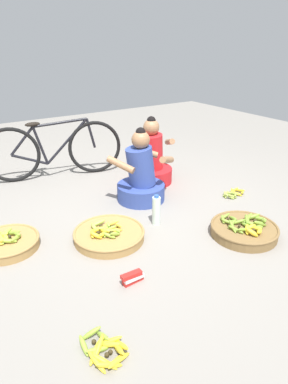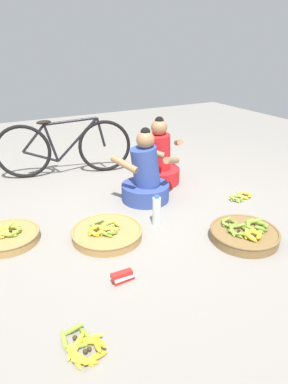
{
  "view_description": "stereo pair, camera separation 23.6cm",
  "coord_description": "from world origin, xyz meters",
  "px_view_note": "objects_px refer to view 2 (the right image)",
  "views": [
    {
      "loc": [
        -1.51,
        -2.54,
        1.62
      ],
      "look_at": [
        0.0,
        -0.2,
        0.35
      ],
      "focal_mm": 31.45,
      "sensor_mm": 36.0,
      "label": 1
    },
    {
      "loc": [
        -1.31,
        -2.66,
        1.62
      ],
      "look_at": [
        0.0,
        -0.2,
        0.35
      ],
      "focal_mm": 31.45,
      "sensor_mm": 36.0,
      "label": 2
    }
  ],
  "objects_px": {
    "vendor_woman_behind": "(159,162)",
    "loose_bananas_near_vendor": "(84,347)",
    "water_bottle": "(157,211)",
    "packet_carton_stack": "(123,277)",
    "vendor_woman_front": "(145,178)",
    "banana_basket_front_right": "(8,236)",
    "banana_basket_front_left": "(245,234)",
    "bicycle_leaning": "(65,148)",
    "banana_basket_back_left": "(107,233)",
    "loose_bananas_near_bicycle": "(240,197)"
  },
  "relations": [
    {
      "from": "banana_basket_front_right",
      "to": "water_bottle",
      "type": "bearing_deg",
      "value": -14.86
    },
    {
      "from": "vendor_woman_behind",
      "to": "water_bottle",
      "type": "height_order",
      "value": "vendor_woman_behind"
    },
    {
      "from": "banana_basket_front_left",
      "to": "loose_bananas_near_bicycle",
      "type": "xyz_separation_m",
      "value": [
        0.55,
        0.65,
        -0.03
      ]
    },
    {
      "from": "water_bottle",
      "to": "loose_bananas_near_vendor",
      "type": "bearing_deg",
      "value": -135.7
    },
    {
      "from": "bicycle_leaning",
      "to": "banana_basket_front_left",
      "type": "relative_size",
      "value": 2.76
    },
    {
      "from": "banana_basket_back_left",
      "to": "water_bottle",
      "type": "height_order",
      "value": "water_bottle"
    },
    {
      "from": "vendor_woman_behind",
      "to": "packet_carton_stack",
      "type": "height_order",
      "value": "vendor_woman_behind"
    },
    {
      "from": "banana_basket_front_left",
      "to": "water_bottle",
      "type": "bearing_deg",
      "value": 132.76
    },
    {
      "from": "packet_carton_stack",
      "to": "water_bottle",
      "type": "bearing_deg",
      "value": 44.11
    },
    {
      "from": "water_bottle",
      "to": "packet_carton_stack",
      "type": "distance_m",
      "value": 0.89
    },
    {
      "from": "packet_carton_stack",
      "to": "banana_basket_back_left",
      "type": "bearing_deg",
      "value": 78.48
    },
    {
      "from": "banana_basket_front_left",
      "to": "water_bottle",
      "type": "distance_m",
      "value": 0.82
    },
    {
      "from": "bicycle_leaning",
      "to": "banana_basket_front_right",
      "type": "relative_size",
      "value": 3.12
    },
    {
      "from": "banana_basket_front_left",
      "to": "loose_bananas_near_vendor",
      "type": "relative_size",
      "value": 1.9
    },
    {
      "from": "vendor_woman_behind",
      "to": "bicycle_leaning",
      "type": "height_order",
      "value": "vendor_woman_behind"
    },
    {
      "from": "vendor_woman_front",
      "to": "banana_basket_front_right",
      "type": "bearing_deg",
      "value": -172.53
    },
    {
      "from": "banana_basket_back_left",
      "to": "banana_basket_front_right",
      "type": "height_order",
      "value": "banana_basket_front_right"
    },
    {
      "from": "vendor_woman_behind",
      "to": "bicycle_leaning",
      "type": "distance_m",
      "value": 1.23
    },
    {
      "from": "vendor_woman_front",
      "to": "bicycle_leaning",
      "type": "bearing_deg",
      "value": 115.15
    },
    {
      "from": "banana_basket_front_left",
      "to": "banana_basket_front_right",
      "type": "xyz_separation_m",
      "value": [
        -1.84,
        0.94,
        -0.0
      ]
    },
    {
      "from": "vendor_woman_front",
      "to": "loose_bananas_near_vendor",
      "type": "height_order",
      "value": "vendor_woman_front"
    },
    {
      "from": "banana_basket_back_left",
      "to": "loose_bananas_near_vendor",
      "type": "xyz_separation_m",
      "value": [
        -0.57,
        -1.05,
        -0.02
      ]
    },
    {
      "from": "banana_basket_front_right",
      "to": "water_bottle",
      "type": "height_order",
      "value": "water_bottle"
    },
    {
      "from": "vendor_woman_behind",
      "to": "loose_bananas_near_vendor",
      "type": "bearing_deg",
      "value": -129.76
    },
    {
      "from": "vendor_woman_behind",
      "to": "loose_bananas_near_bicycle",
      "type": "relative_size",
      "value": 2.59
    },
    {
      "from": "bicycle_leaning",
      "to": "packet_carton_stack",
      "type": "distance_m",
      "value": 2.34
    },
    {
      "from": "packet_carton_stack",
      "to": "banana_basket_front_right",
      "type": "bearing_deg",
      "value": 124.65
    },
    {
      "from": "loose_bananas_near_bicycle",
      "to": "water_bottle",
      "type": "relative_size",
      "value": 1.04
    },
    {
      "from": "banana_basket_back_left",
      "to": "loose_bananas_near_bicycle",
      "type": "bearing_deg",
      "value": 1.85
    },
    {
      "from": "banana_basket_front_right",
      "to": "loose_bananas_near_vendor",
      "type": "xyz_separation_m",
      "value": [
        0.21,
        -1.39,
        -0.02
      ]
    },
    {
      "from": "banana_basket_front_right",
      "to": "banana_basket_front_left",
      "type": "bearing_deg",
      "value": -27.01
    },
    {
      "from": "vendor_woman_front",
      "to": "loose_bananas_near_vendor",
      "type": "bearing_deg",
      "value": -128.14
    },
    {
      "from": "banana_basket_back_left",
      "to": "packet_carton_stack",
      "type": "xyz_separation_m",
      "value": [
        -0.13,
        -0.61,
        -0.01
      ]
    },
    {
      "from": "vendor_woman_front",
      "to": "banana_basket_back_left",
      "type": "relative_size",
      "value": 1.28
    },
    {
      "from": "bicycle_leaning",
      "to": "water_bottle",
      "type": "relative_size",
      "value": 5.49
    },
    {
      "from": "vendor_woman_front",
      "to": "vendor_woman_behind",
      "type": "relative_size",
      "value": 0.99
    },
    {
      "from": "vendor_woman_behind",
      "to": "loose_bananas_near_vendor",
      "type": "relative_size",
      "value": 2.56
    },
    {
      "from": "banana_basket_front_left",
      "to": "banana_basket_front_right",
      "type": "height_order",
      "value": "banana_basket_front_left"
    },
    {
      "from": "bicycle_leaning",
      "to": "water_bottle",
      "type": "bearing_deg",
      "value": -77.42
    },
    {
      "from": "loose_bananas_near_vendor",
      "to": "banana_basket_front_left",
      "type": "bearing_deg",
      "value": 15.59
    },
    {
      "from": "vendor_woman_front",
      "to": "loose_bananas_near_bicycle",
      "type": "xyz_separation_m",
      "value": [
        0.93,
        -0.48,
        -0.23
      ]
    },
    {
      "from": "vendor_woman_front",
      "to": "banana_basket_front_left",
      "type": "height_order",
      "value": "vendor_woman_front"
    },
    {
      "from": "banana_basket_front_left",
      "to": "packet_carton_stack",
      "type": "relative_size",
      "value": 3.36
    },
    {
      "from": "packet_carton_stack",
      "to": "banana_basket_front_left",
      "type": "bearing_deg",
      "value": 0.73
    },
    {
      "from": "vendor_woman_front",
      "to": "water_bottle",
      "type": "xyz_separation_m",
      "value": [
        -0.17,
        -0.53,
        -0.12
      ]
    },
    {
      "from": "loose_bananas_near_vendor",
      "to": "loose_bananas_near_bicycle",
      "type": "height_order",
      "value": "loose_bananas_near_vendor"
    },
    {
      "from": "loose_bananas_near_vendor",
      "to": "loose_bananas_near_bicycle",
      "type": "bearing_deg",
      "value": 26.89
    },
    {
      "from": "banana_basket_front_right",
      "to": "packet_carton_stack",
      "type": "height_order",
      "value": "banana_basket_front_right"
    },
    {
      "from": "loose_bananas_near_bicycle",
      "to": "banana_basket_front_left",
      "type": "bearing_deg",
      "value": -130.21
    },
    {
      "from": "vendor_woman_behind",
      "to": "bicycle_leaning",
      "type": "relative_size",
      "value": 0.49
    }
  ]
}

